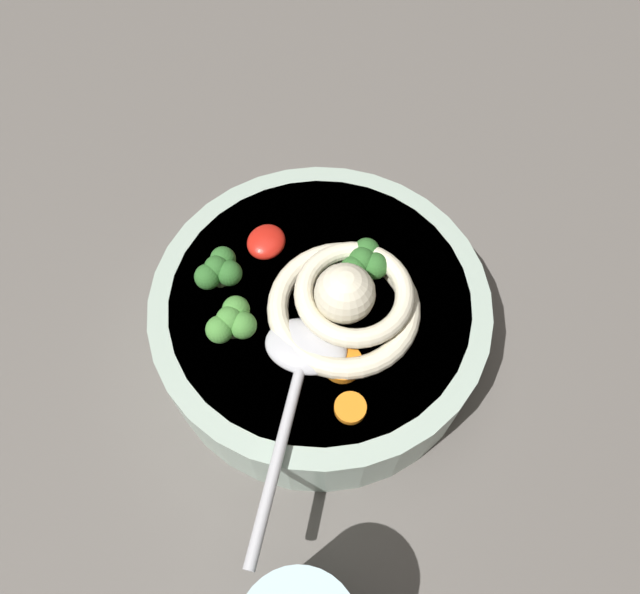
% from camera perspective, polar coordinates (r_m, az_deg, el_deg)
% --- Properties ---
extents(table_slab, '(1.27, 1.27, 0.03)m').
position_cam_1_polar(table_slab, '(0.53, -0.92, -2.96)').
color(table_slab, '#5B5651').
rests_on(table_slab, ground).
extents(soup_bowl, '(0.26, 0.26, 0.07)m').
position_cam_1_polar(soup_bowl, '(0.47, 0.00, -1.92)').
color(soup_bowl, '#9EB2A3').
rests_on(soup_bowl, table_slab).
extents(noodle_pile, '(0.13, 0.12, 0.05)m').
position_cam_1_polar(noodle_pile, '(0.43, 2.65, -0.35)').
color(noodle_pile, beige).
rests_on(noodle_pile, soup_bowl).
extents(soup_spoon, '(0.18, 0.07, 0.02)m').
position_cam_1_polar(soup_spoon, '(0.41, -1.82, -6.56)').
color(soup_spoon, '#B7B7BC').
rests_on(soup_spoon, soup_bowl).
extents(chili_sauce_dollop, '(0.03, 0.03, 0.02)m').
position_cam_1_polar(chili_sauce_dollop, '(0.47, -5.31, 5.42)').
color(chili_sauce_dollop, red).
rests_on(chili_sauce_dollop, soup_bowl).
extents(broccoli_floret_beside_chili, '(0.04, 0.03, 0.03)m').
position_cam_1_polar(broccoli_floret_beside_chili, '(0.44, 4.35, 3.44)').
color(broccoli_floret_beside_chili, '#7A9E60').
rests_on(broccoli_floret_beside_chili, soup_bowl).
extents(broccoli_floret_beside_noodles, '(0.04, 0.03, 0.03)m').
position_cam_1_polar(broccoli_floret_beside_noodles, '(0.42, -8.64, -2.37)').
color(broccoli_floret_beside_noodles, '#7A9E60').
rests_on(broccoli_floret_beside_noodles, soup_bowl).
extents(broccoli_floret_front, '(0.04, 0.03, 0.03)m').
position_cam_1_polar(broccoli_floret_front, '(0.44, -9.88, 2.67)').
color(broccoli_floret_front, '#7A9E60').
rests_on(broccoli_floret_front, soup_bowl).
extents(carrot_slice_left, '(0.02, 0.02, 0.01)m').
position_cam_1_polar(carrot_slice_left, '(0.41, 3.00, -10.83)').
color(carrot_slice_left, orange).
rests_on(carrot_slice_left, soup_bowl).
extents(carrot_slice_extra_a, '(0.03, 0.03, 0.01)m').
position_cam_1_polar(carrot_slice_extra_a, '(0.42, 2.22, -6.52)').
color(carrot_slice_extra_a, orange).
rests_on(carrot_slice_extra_a, soup_bowl).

